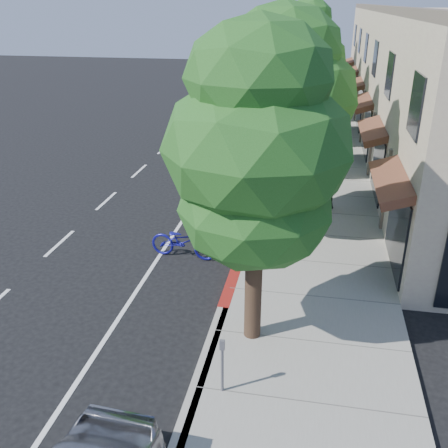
% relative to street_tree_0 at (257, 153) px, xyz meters
% --- Properties ---
extents(ground, '(120.00, 120.00, 0.00)m').
position_rel_street_tree_0_xyz_m(ground, '(-0.90, 2.00, -4.65)').
color(ground, black).
rests_on(ground, ground).
extents(sidewalk, '(4.60, 56.00, 0.15)m').
position_rel_street_tree_0_xyz_m(sidewalk, '(1.40, 10.00, -4.58)').
color(sidewalk, gray).
rests_on(sidewalk, ground).
extents(curb, '(0.30, 56.00, 0.15)m').
position_rel_street_tree_0_xyz_m(curb, '(-0.90, 10.00, -4.58)').
color(curb, '#9E998E').
rests_on(curb, ground).
extents(curb_red_segment, '(0.32, 4.00, 0.15)m').
position_rel_street_tree_0_xyz_m(curb_red_segment, '(-0.90, 3.00, -4.58)').
color(curb_red_segment, maroon).
rests_on(curb_red_segment, ground).
extents(street_tree_0, '(3.97, 3.97, 7.35)m').
position_rel_street_tree_0_xyz_m(street_tree_0, '(0.00, 0.00, 0.00)').
color(street_tree_0, black).
rests_on(street_tree_0, ground).
extents(street_tree_1, '(4.83, 4.83, 7.58)m').
position_rel_street_tree_0_xyz_m(street_tree_1, '(-0.00, 6.00, -0.02)').
color(street_tree_1, black).
rests_on(street_tree_1, ground).
extents(street_tree_2, '(3.97, 3.97, 7.32)m').
position_rel_street_tree_0_xyz_m(street_tree_2, '(-0.00, 12.00, -0.02)').
color(street_tree_2, black).
rests_on(street_tree_2, ground).
extents(street_tree_3, '(5.09, 5.09, 7.29)m').
position_rel_street_tree_0_xyz_m(street_tree_3, '(0.00, 18.00, -0.29)').
color(street_tree_3, black).
rests_on(street_tree_3, ground).
extents(street_tree_4, '(4.24, 4.24, 7.28)m').
position_rel_street_tree_0_xyz_m(street_tree_4, '(0.00, 24.00, -0.11)').
color(street_tree_4, black).
rests_on(street_tree_4, ground).
extents(street_tree_5, '(4.67, 4.67, 7.81)m').
position_rel_street_tree_0_xyz_m(street_tree_5, '(-0.00, 30.00, 0.19)').
color(street_tree_5, black).
rests_on(street_tree_5, ground).
extents(cyclist, '(0.64, 0.72, 1.67)m').
position_rel_street_tree_0_xyz_m(cyclist, '(-1.60, 4.72, -3.82)').
color(cyclist, white).
rests_on(cyclist, ground).
extents(bicycle, '(2.23, 0.95, 1.14)m').
position_rel_street_tree_0_xyz_m(bicycle, '(-2.70, 3.82, -4.08)').
color(bicycle, navy).
rests_on(bicycle, ground).
extents(silver_suv, '(3.20, 5.73, 1.51)m').
position_rel_street_tree_0_xyz_m(silver_suv, '(-1.40, 10.00, -3.89)').
color(silver_suv, silver).
rests_on(silver_suv, ground).
extents(dark_sedan, '(1.76, 4.16, 1.34)m').
position_rel_street_tree_0_xyz_m(dark_sedan, '(-3.10, 12.29, -3.98)').
color(dark_sedan, black).
rests_on(dark_sedan, ground).
extents(white_pickup, '(3.18, 6.30, 1.75)m').
position_rel_street_tree_0_xyz_m(white_pickup, '(-2.40, 23.00, -3.78)').
color(white_pickup, white).
rests_on(white_pickup, ground).
extents(dark_suv_far, '(2.36, 4.95, 1.63)m').
position_rel_street_tree_0_xyz_m(dark_suv_far, '(-3.10, 26.41, -3.83)').
color(dark_suv_far, black).
rests_on(dark_suv_far, ground).
extents(pedestrian, '(1.17, 1.16, 1.91)m').
position_rel_street_tree_0_xyz_m(pedestrian, '(1.61, 8.39, -3.55)').
color(pedestrian, black).
rests_on(pedestrian, sidewalk).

